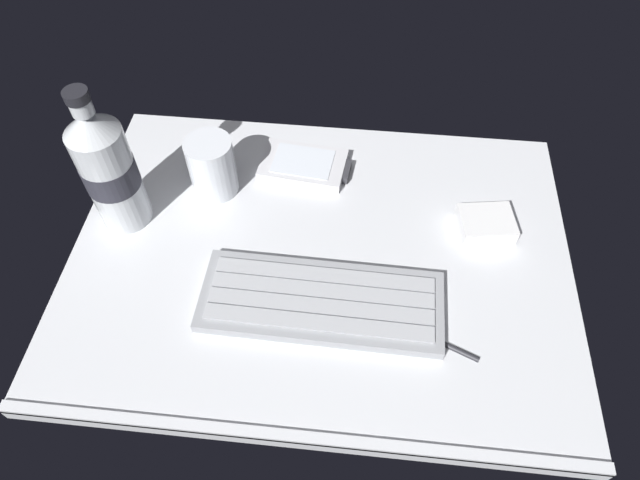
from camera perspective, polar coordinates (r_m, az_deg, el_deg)
The scene contains 7 objects.
ground_plane at distance 72.25cm, azimuth -0.02°, elevation -2.04°, with size 64.00×48.00×2.80cm.
keyboard at distance 66.82cm, azimuth 0.14°, elevation -6.30°, with size 29.20×11.53×1.70cm.
handheld_device at distance 80.82cm, azimuth -1.63°, elevation 7.71°, with size 13.33×8.83×1.50cm.
juice_cup at distance 77.31cm, azimuth -10.97°, elevation 7.25°, with size 6.40×6.40×8.50cm.
water_bottle at distance 73.46cm, azimuth -20.88°, elevation 6.81°, with size 6.73×6.73×20.80cm.
charger_block at distance 76.16cm, azimuth 16.64°, elevation 1.57°, with size 7.00×5.60×2.40cm, color white.
stylus_pen at distance 66.31cm, azimuth 12.21°, elevation -10.06°, with size 0.70×0.70×9.50cm, color #26262B.
Camera 1 is at (4.20, -41.12, 58.43)cm, focal length 31.21 mm.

